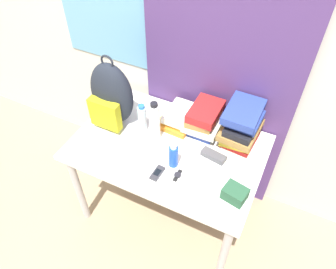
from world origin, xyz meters
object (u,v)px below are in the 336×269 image
object	(u,v)px
backpack	(111,96)
wristwatch	(178,175)
sunglasses_case	(213,156)
sunscreen_bottle	(173,156)
book_stack_left	(179,117)
book_stack_right	(242,126)
camera_pouch	(235,194)
cell_phone	(157,173)
sports_bottle	(155,122)
water_bottle	(142,118)
book_stack_center	(204,119)

from	to	relation	value
backpack	wristwatch	xyz separation A→B (m)	(0.56, -0.23, -0.21)
sunglasses_case	sunscreen_bottle	bearing A→B (deg)	-141.54
book_stack_left	sunscreen_bottle	size ratio (longest dim) A/B	1.59
book_stack_right	camera_pouch	bearing A→B (deg)	-75.56
book_stack_left	cell_phone	bearing A→B (deg)	-81.24
backpack	book_stack_left	bearing A→B (deg)	24.16
book_stack_left	sports_bottle	bearing A→B (deg)	-111.40
sports_bottle	sunglasses_case	size ratio (longest dim) A/B	1.81
wristwatch	water_bottle	bearing A→B (deg)	145.94
book_stack_right	sunscreen_bottle	size ratio (longest dim) A/B	1.78
sunscreen_bottle	sports_bottle	bearing A→B (deg)	143.29
camera_pouch	sunscreen_bottle	bearing A→B (deg)	171.07
book_stack_left	camera_pouch	size ratio (longest dim) A/B	1.91
wristwatch	book_stack_left	bearing A→B (deg)	113.65
backpack	book_stack_center	xyz separation A→B (m)	(0.55, 0.18, -0.12)
camera_pouch	water_bottle	bearing A→B (deg)	160.77
book_stack_left	sports_bottle	world-z (taller)	sports_bottle
backpack	sports_bottle	distance (m)	0.32
sunglasses_case	camera_pouch	xyz separation A→B (m)	(0.20, -0.21, 0.02)
backpack	cell_phone	distance (m)	0.57
book_stack_right	sunglasses_case	distance (m)	0.25
water_bottle	camera_pouch	bearing A→B (deg)	-19.23
book_stack_left	water_bottle	xyz separation A→B (m)	(-0.18, -0.16, 0.05)
book_stack_center	water_bottle	world-z (taller)	water_bottle
sports_bottle	sunglasses_case	world-z (taller)	sports_bottle
book_stack_right	sunscreen_bottle	bearing A→B (deg)	-128.95
cell_phone	backpack	bearing A→B (deg)	149.45
book_stack_center	camera_pouch	distance (m)	0.54
sports_bottle	sunglasses_case	bearing A→B (deg)	0.89
sunscreen_bottle	cell_phone	xyz separation A→B (m)	(-0.05, -0.10, -0.07)
book_stack_right	sunglasses_case	bearing A→B (deg)	-114.94
book_stack_right	water_bottle	world-z (taller)	book_stack_right
book_stack_right	cell_phone	world-z (taller)	book_stack_right
water_bottle	sports_bottle	world-z (taller)	sports_bottle
book_stack_left	camera_pouch	world-z (taller)	book_stack_left
water_bottle	sunglasses_case	bearing A→B (deg)	-3.31
backpack	wristwatch	size ratio (longest dim) A/B	5.67
book_stack_left	cell_phone	world-z (taller)	book_stack_left
water_bottle	wristwatch	distance (m)	0.44
sunscreen_bottle	cell_phone	world-z (taller)	sunscreen_bottle
sunscreen_bottle	book_stack_right	bearing A→B (deg)	51.05
book_stack_center	cell_phone	distance (m)	0.47
camera_pouch	wristwatch	xyz separation A→B (m)	(-0.33, -0.00, -0.03)
water_bottle	wristwatch	world-z (taller)	water_bottle
sunscreen_bottle	cell_phone	distance (m)	0.13
book_stack_left	sunglasses_case	bearing A→B (deg)	-31.20
book_stack_right	water_bottle	distance (m)	0.61
book_stack_center	sunglasses_case	size ratio (longest dim) A/B	1.64
book_stack_right	backpack	bearing A→B (deg)	-166.83
backpack	cell_phone	bearing A→B (deg)	-30.55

